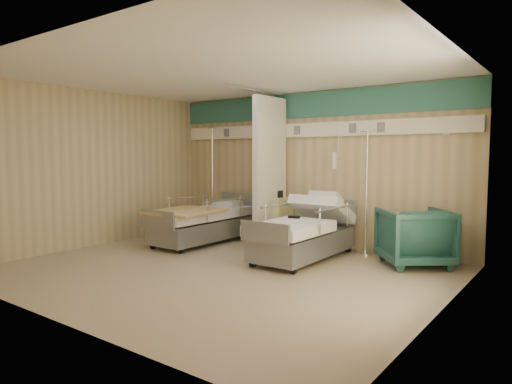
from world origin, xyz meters
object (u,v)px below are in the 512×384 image
bedside_cabinet (275,220)px  iv_stand_right (366,229)px  visitor_armchair (414,237)px  iv_stand_left (213,212)px  bed_right (304,239)px  bed_left (201,226)px

bedside_cabinet → iv_stand_right: size_ratio=0.41×
visitor_armchair → bedside_cabinet: bearing=-46.4°
bedside_cabinet → iv_stand_left: 1.53m
visitor_armchair → bed_right: bearing=-18.7°
visitor_armchair → iv_stand_right: (-0.91, 0.35, -0.01)m
bedside_cabinet → iv_stand_left: bearing=-178.4°
bed_left → bedside_cabinet: 1.39m
bed_right → iv_stand_left: bearing=162.3°
iv_stand_left → iv_stand_right: bearing=1.6°
bedside_cabinet → iv_stand_left: size_ratio=0.38×
bed_right → visitor_armchair: (1.54, 0.60, 0.12)m
bedside_cabinet → iv_stand_right: 1.79m
visitor_armchair → iv_stand_right: bearing=-61.0°
bed_right → bedside_cabinet: bedside_cabinet is taller
iv_stand_right → iv_stand_left: bearing=-178.4°
iv_stand_right → iv_stand_left: (-3.32, -0.09, 0.03)m
bed_right → iv_stand_left: iv_stand_left is taller
iv_stand_right → bed_left: bearing=-161.5°
bed_left → visitor_armchair: visitor_armchair is taller
bed_right → bed_left: bearing=180.0°
visitor_armchair → iv_stand_right: 0.97m
bedside_cabinet → iv_stand_right: bearing=1.5°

